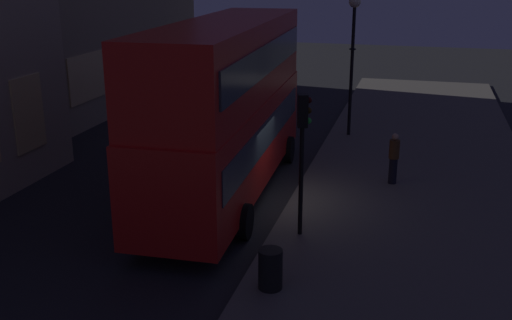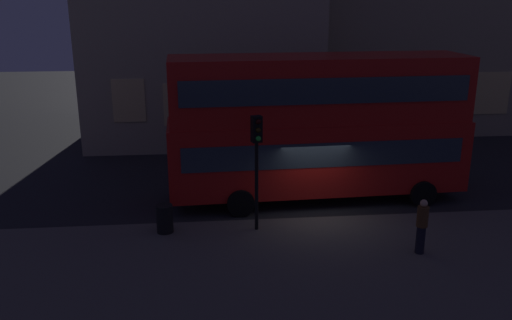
% 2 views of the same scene
% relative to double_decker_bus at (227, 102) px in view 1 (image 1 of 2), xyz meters
% --- Properties ---
extents(ground_plane, '(80.00, 80.00, 0.00)m').
position_rel_double_decker_bus_xyz_m(ground_plane, '(-0.31, -1.56, -3.05)').
color(ground_plane, '#232326').
extents(sidewalk_slab, '(44.00, 7.67, 0.12)m').
position_rel_double_decker_bus_xyz_m(sidewalk_slab, '(-0.31, -5.91, -2.99)').
color(sidewalk_slab, '#5B564F').
rests_on(sidewalk_slab, ground).
extents(double_decker_bus, '(11.34, 3.25, 5.50)m').
position_rel_double_decker_bus_xyz_m(double_decker_bus, '(0.00, 0.00, 0.00)').
color(double_decker_bus, red).
rests_on(double_decker_bus, ground).
extents(traffic_light_near_kerb, '(0.38, 0.39, 3.86)m').
position_rel_double_decker_bus_xyz_m(traffic_light_near_kerb, '(-2.58, -2.89, -0.15)').
color(traffic_light_near_kerb, black).
rests_on(traffic_light_near_kerb, sidewalk_slab).
extents(street_lamp, '(0.49, 0.49, 5.78)m').
position_rel_double_decker_bus_xyz_m(street_lamp, '(7.86, -2.91, 1.26)').
color(street_lamp, black).
rests_on(street_lamp, sidewalk_slab).
extents(pedestrian, '(0.34, 0.34, 1.72)m').
position_rel_double_decker_bus_xyz_m(pedestrian, '(2.16, -5.06, -2.04)').
color(pedestrian, black).
rests_on(pedestrian, sidewalk_slab).
extents(litter_bin, '(0.55, 0.55, 0.94)m').
position_rel_double_decker_bus_xyz_m(litter_bin, '(-5.60, -2.80, -2.46)').
color(litter_bin, black).
rests_on(litter_bin, sidewalk_slab).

